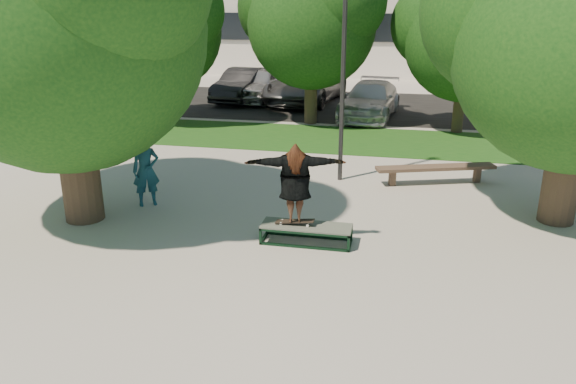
% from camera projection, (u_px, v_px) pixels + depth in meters
% --- Properties ---
extents(ground, '(120.00, 120.00, 0.00)m').
position_uv_depth(ground, '(256.00, 254.00, 10.75)').
color(ground, gray).
rests_on(ground, ground).
extents(grass_strip, '(30.00, 4.00, 0.02)m').
position_uv_depth(grass_strip, '(355.00, 140.00, 19.34)').
color(grass_strip, '#174915').
rests_on(grass_strip, ground).
extents(asphalt_strip, '(40.00, 8.00, 0.01)m').
position_uv_depth(asphalt_strip, '(347.00, 106.00, 25.54)').
color(asphalt_strip, black).
rests_on(asphalt_strip, ground).
extents(tree_left, '(6.96, 5.95, 7.12)m').
position_uv_depth(tree_left, '(58.00, 10.00, 11.15)').
color(tree_left, '#38281E').
rests_on(tree_left, ground).
extents(bg_tree_left, '(5.28, 4.51, 5.77)m').
position_uv_depth(bg_tree_left, '(161.00, 24.00, 21.04)').
color(bg_tree_left, '#38281E').
rests_on(bg_tree_left, ground).
extents(bg_tree_mid, '(5.76, 4.92, 6.24)m').
position_uv_depth(bg_tree_mid, '(310.00, 16.00, 20.81)').
color(bg_tree_mid, '#38281E').
rests_on(bg_tree_mid, ground).
extents(bg_tree_right, '(5.04, 4.31, 5.43)m').
position_uv_depth(bg_tree_right, '(464.00, 33.00, 19.44)').
color(bg_tree_right, '#38281E').
rests_on(bg_tree_right, ground).
extents(lamppost, '(0.25, 0.15, 6.11)m').
position_uv_depth(lamppost, '(343.00, 61.00, 14.15)').
color(lamppost, '#2D2D30').
rests_on(lamppost, ground).
extents(grind_box, '(1.80, 0.60, 0.38)m').
position_uv_depth(grind_box, '(306.00, 234.00, 11.22)').
color(grind_box, black).
rests_on(grind_box, ground).
extents(skater_rig, '(2.02, 0.92, 1.67)m').
position_uv_depth(skater_rig, '(295.00, 183.00, 10.92)').
color(skater_rig, white).
rests_on(skater_rig, grind_box).
extents(bystander, '(0.75, 0.68, 1.71)m').
position_uv_depth(bystander, '(146.00, 170.00, 13.07)').
color(bystander, '#174657').
rests_on(bystander, ground).
extents(bench, '(3.14, 1.43, 0.49)m').
position_uv_depth(bench, '(436.00, 169.00, 14.72)').
color(bench, brown).
rests_on(bench, ground).
extents(car_silver_a, '(2.41, 4.87, 1.60)m').
position_uv_depth(car_silver_a, '(261.00, 84.00, 26.56)').
color(car_silver_a, '#A4A4A8').
rests_on(car_silver_a, asphalt_strip).
extents(car_dark, '(2.03, 4.69, 1.50)m').
position_uv_depth(car_dark, '(243.00, 85.00, 26.55)').
color(car_dark, black).
rests_on(car_dark, asphalt_strip).
extents(car_grey, '(3.45, 6.11, 1.61)m').
position_uv_depth(car_grey, '(306.00, 85.00, 26.13)').
color(car_grey, '#535358').
rests_on(car_grey, asphalt_strip).
extents(car_silver_b, '(2.52, 5.08, 1.42)m').
position_uv_depth(car_silver_b, '(370.00, 100.00, 22.89)').
color(car_silver_b, silver).
rests_on(car_silver_b, asphalt_strip).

